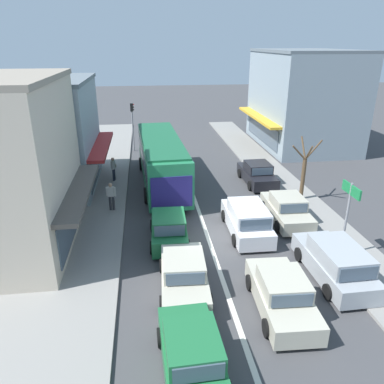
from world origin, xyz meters
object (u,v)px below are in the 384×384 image
object	(u,v)px
sedan_behind_bus_mid	(184,275)
pedestrian_with_handbag_near	(113,167)
pedestrian_browsing_midblock	(111,195)
sedan_adjacent_lane_trail	(282,294)
parked_wagon_kerb_front	(335,262)
directional_road_sign	(349,203)
street_tree_right	(304,173)
wagon_queue_gap_filler	(247,220)
city_bus	(161,158)
parked_sedan_kerb_second	(287,209)
parked_sedan_kerb_third	(257,174)
traffic_light_downstreet	(132,119)
hatchback_behind_bus_near	(191,354)
hatchback_queue_far_back	(169,229)

from	to	relation	value
sedan_behind_bus_mid	pedestrian_with_handbag_near	size ratio (longest dim) A/B	2.63
pedestrian_with_handbag_near	pedestrian_browsing_midblock	size ratio (longest dim) A/B	1.00
sedan_adjacent_lane_trail	parked_wagon_kerb_front	size ratio (longest dim) A/B	0.94
directional_road_sign	sedan_adjacent_lane_trail	bearing A→B (deg)	-141.93
street_tree_right	pedestrian_with_handbag_near	distance (m)	12.50
wagon_queue_gap_filler	pedestrian_browsing_midblock	bearing A→B (deg)	153.83
city_bus	parked_sedan_kerb_second	size ratio (longest dim) A/B	2.59
wagon_queue_gap_filler	pedestrian_browsing_midblock	distance (m)	7.74
parked_wagon_kerb_front	parked_sedan_kerb_third	bearing A→B (deg)	89.64
traffic_light_downstreet	pedestrian_browsing_midblock	size ratio (longest dim) A/B	2.58
pedestrian_with_handbag_near	pedestrian_browsing_midblock	world-z (taller)	same
traffic_light_downstreet	street_tree_right	xyz separation A→B (m)	(10.31, -12.61, -1.07)
hatchback_behind_bus_near	pedestrian_with_handbag_near	xyz separation A→B (m)	(-3.28, 16.64, 0.36)
city_bus	pedestrian_browsing_midblock	xyz separation A→B (m)	(-3.07, -4.13, -0.81)
hatchback_queue_far_back	parked_wagon_kerb_front	xyz separation A→B (m)	(6.50, -3.86, 0.04)
sedan_adjacent_lane_trail	city_bus	bearing A→B (deg)	104.87
parked_wagon_kerb_front	traffic_light_downstreet	bearing A→B (deg)	112.30
sedan_adjacent_lane_trail	sedan_behind_bus_mid	bearing A→B (deg)	153.83
hatchback_behind_bus_near	parked_sedan_kerb_third	size ratio (longest dim) A/B	0.89
traffic_light_downstreet	street_tree_right	distance (m)	16.32
hatchback_queue_far_back	pedestrian_browsing_midblock	xyz separation A→B (m)	(-2.98, 3.84, 0.36)
parked_sedan_kerb_third	pedestrian_with_handbag_near	bearing A→B (deg)	171.57
sedan_adjacent_lane_trail	pedestrian_browsing_midblock	bearing A→B (deg)	125.48
wagon_queue_gap_filler	directional_road_sign	world-z (taller)	directional_road_sign
wagon_queue_gap_filler	parked_sedan_kerb_second	xyz separation A→B (m)	(2.49, 1.09, -0.08)
sedan_adjacent_lane_trail	hatchback_behind_bus_near	bearing A→B (deg)	-146.64
pedestrian_with_handbag_near	pedestrian_browsing_midblock	xyz separation A→B (m)	(0.20, -4.98, -0.00)
wagon_queue_gap_filler	parked_sedan_kerb_third	distance (m)	7.42
wagon_queue_gap_filler	parked_sedan_kerb_second	bearing A→B (deg)	23.67
sedan_adjacent_lane_trail	hatchback_queue_far_back	bearing A→B (deg)	123.78
wagon_queue_gap_filler	pedestrian_browsing_midblock	xyz separation A→B (m)	(-6.94, 3.41, 0.32)
hatchback_behind_bus_near	sedan_adjacent_lane_trail	world-z (taller)	hatchback_behind_bus_near
hatchback_behind_bus_near	traffic_light_downstreet	bearing A→B (deg)	94.73
hatchback_behind_bus_near	wagon_queue_gap_filler	world-z (taller)	wagon_queue_gap_filler
pedestrian_with_handbag_near	sedan_behind_bus_mid	bearing A→B (deg)	-74.58
wagon_queue_gap_filler	traffic_light_downstreet	distance (m)	17.44
parked_sedan_kerb_second	pedestrian_with_handbag_near	distance (m)	12.10
sedan_adjacent_lane_trail	sedan_behind_bus_mid	world-z (taller)	same
city_bus	directional_road_sign	world-z (taller)	directional_road_sign
parked_wagon_kerb_front	traffic_light_downstreet	world-z (taller)	traffic_light_downstreet
parked_sedan_kerb_second	pedestrian_browsing_midblock	distance (m)	9.73
city_bus	sedan_behind_bus_mid	bearing A→B (deg)	-88.93
hatchback_behind_bus_near	traffic_light_downstreet	world-z (taller)	traffic_light_downstreet
wagon_queue_gap_filler	hatchback_queue_far_back	distance (m)	3.99
directional_road_sign	pedestrian_with_handbag_near	size ratio (longest dim) A/B	2.21
hatchback_behind_bus_near	parked_sedan_kerb_second	world-z (taller)	hatchback_behind_bus_near
directional_road_sign	pedestrian_browsing_midblock	world-z (taller)	directional_road_sign
directional_road_sign	hatchback_queue_far_back	bearing A→B (deg)	162.15
parked_sedan_kerb_third	hatchback_behind_bus_near	bearing A→B (deg)	-113.06
hatchback_behind_bus_near	directional_road_sign	distance (m)	9.40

